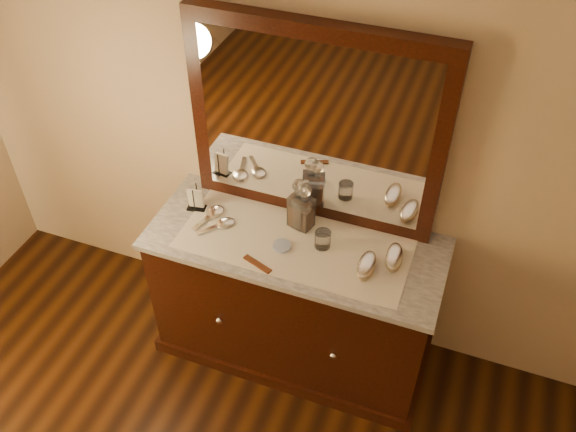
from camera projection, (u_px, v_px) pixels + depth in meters
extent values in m
plane|color=tan|center=(319.00, 112.00, 2.74)|extent=(4.50, 4.50, 0.00)
cube|color=black|center=(295.00, 301.00, 3.20)|extent=(1.40, 0.55, 0.82)
cube|color=black|center=(294.00, 343.00, 3.45)|extent=(1.46, 0.59, 0.08)
sphere|color=silver|center=(219.00, 320.00, 3.05)|extent=(0.04, 0.04, 0.04)
sphere|color=silver|center=(333.00, 356.00, 2.90)|extent=(0.04, 0.04, 0.04)
cube|color=silver|center=(295.00, 244.00, 2.91)|extent=(1.44, 0.59, 0.03)
cube|color=black|center=(315.00, 127.00, 2.74)|extent=(1.20, 0.08, 1.00)
cube|color=white|center=(312.00, 131.00, 2.71)|extent=(1.06, 0.01, 0.86)
cube|color=silver|center=(294.00, 244.00, 2.89)|extent=(1.10, 0.45, 0.00)
cylinder|color=white|center=(282.00, 246.00, 2.86)|extent=(0.10, 0.10, 0.02)
cube|color=brown|center=(257.00, 264.00, 2.78)|extent=(0.16, 0.08, 0.01)
cube|color=black|center=(197.00, 208.00, 3.08)|extent=(0.10, 0.07, 0.01)
cylinder|color=black|center=(194.00, 201.00, 3.01)|extent=(0.01, 0.01, 0.14)
cylinder|color=black|center=(197.00, 194.00, 3.05)|extent=(0.01, 0.01, 0.14)
cube|color=white|center=(196.00, 198.00, 3.04)|extent=(0.08, 0.05, 0.11)
cube|color=#883913|center=(299.00, 215.00, 2.95)|extent=(0.09, 0.09, 0.12)
cube|color=white|center=(299.00, 211.00, 2.93)|extent=(0.11, 0.11, 0.18)
cylinder|color=white|center=(299.00, 194.00, 2.86)|extent=(0.04, 0.04, 0.03)
sphere|color=white|center=(299.00, 186.00, 2.82)|extent=(0.09, 0.09, 0.07)
cube|color=#883913|center=(304.00, 217.00, 2.94)|extent=(0.08, 0.08, 0.12)
cube|color=white|center=(304.00, 214.00, 2.92)|extent=(0.10, 0.10, 0.17)
cylinder|color=white|center=(304.00, 198.00, 2.85)|extent=(0.04, 0.04, 0.03)
sphere|color=white|center=(305.00, 190.00, 2.82)|extent=(0.08, 0.08, 0.07)
ellipsoid|color=#9C825F|center=(366.00, 267.00, 2.76)|extent=(0.08, 0.18, 0.03)
ellipsoid|color=silver|center=(367.00, 264.00, 2.74)|extent=(0.08, 0.18, 0.03)
ellipsoid|color=#9C825F|center=(394.00, 259.00, 2.79)|extent=(0.10, 0.18, 0.03)
ellipsoid|color=silver|center=(394.00, 256.00, 2.78)|extent=(0.10, 0.18, 0.03)
ellipsoid|color=silver|center=(215.00, 211.00, 3.04)|extent=(0.11, 0.12, 0.02)
cube|color=silver|center=(203.00, 222.00, 2.99)|extent=(0.06, 0.14, 0.01)
ellipsoid|color=silver|center=(225.00, 223.00, 2.98)|extent=(0.12, 0.12, 0.02)
cube|color=silver|center=(209.00, 229.00, 2.95)|extent=(0.10, 0.11, 0.01)
cylinder|color=white|center=(323.00, 239.00, 2.85)|extent=(0.08, 0.08, 0.09)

